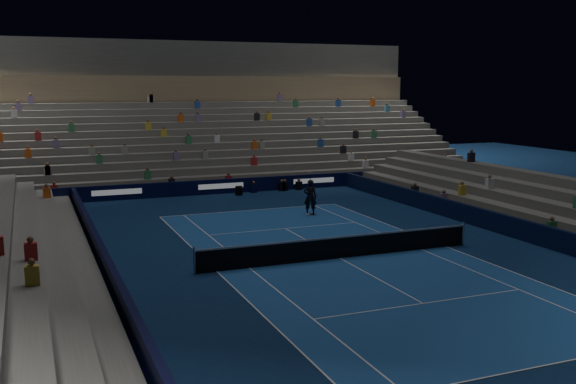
{
  "coord_description": "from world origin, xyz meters",
  "views": [
    {
      "loc": [
        -12.28,
        -24.55,
        7.36
      ],
      "look_at": [
        0.0,
        6.0,
        2.0
      ],
      "focal_mm": 40.75,
      "sensor_mm": 36.0,
      "label": 1
    }
  ],
  "objects": [
    {
      "name": "court_surface",
      "position": [
        0.0,
        0.0,
        0.01
      ],
      "size": [
        10.97,
        23.77,
        0.01
      ],
      "primitive_type": "cube",
      "color": "#1B4C96",
      "rests_on": "ground"
    },
    {
      "name": "ground",
      "position": [
        0.0,
        0.0,
        0.0
      ],
      "size": [
        90.0,
        90.0,
        0.0
      ],
      "primitive_type": "plane",
      "color": "#0C2249",
      "rests_on": "ground"
    },
    {
      "name": "sponsor_barrier_west",
      "position": [
        -9.7,
        0.0,
        0.5
      ],
      "size": [
        0.25,
        37.0,
        1.0
      ],
      "primitive_type": "cube",
      "color": "black",
      "rests_on": "ground"
    },
    {
      "name": "sponsor_barrier_far",
      "position": [
        0.0,
        18.5,
        0.5
      ],
      "size": [
        44.0,
        0.25,
        1.0
      ],
      "primitive_type": "cube",
      "color": "black",
      "rests_on": "ground"
    },
    {
      "name": "grandstand_west",
      "position": [
        -13.17,
        0.0,
        0.92
      ],
      "size": [
        5.0,
        37.0,
        2.5
      ],
      "color": "slate",
      "rests_on": "ground"
    },
    {
      "name": "tennis_player",
      "position": [
        2.7,
        9.3,
        1.03
      ],
      "size": [
        0.89,
        0.76,
        2.06
      ],
      "primitive_type": "imported",
      "rotation": [
        0.0,
        0.0,
        2.72
      ],
      "color": "black",
      "rests_on": "ground"
    },
    {
      "name": "grandstand_east",
      "position": [
        13.17,
        0.0,
        0.92
      ],
      "size": [
        5.0,
        37.0,
        2.5
      ],
      "color": "slate",
      "rests_on": "ground"
    },
    {
      "name": "sponsor_barrier_east",
      "position": [
        9.7,
        0.0,
        0.5
      ],
      "size": [
        0.25,
        37.0,
        1.0
      ],
      "primitive_type": "cube",
      "color": "black",
      "rests_on": "ground"
    },
    {
      "name": "broadcast_camera",
      "position": [
        1.01,
        17.46,
        0.31
      ],
      "size": [
        0.63,
        0.98,
        0.6
      ],
      "color": "black",
      "rests_on": "ground"
    },
    {
      "name": "tennis_net",
      "position": [
        0.0,
        0.0,
        0.5
      ],
      "size": [
        12.9,
        0.1,
        1.1
      ],
      "color": "#B2B2B7",
      "rests_on": "ground"
    },
    {
      "name": "grandstand_main",
      "position": [
        0.0,
        27.9,
        3.38
      ],
      "size": [
        44.0,
        15.2,
        11.2
      ],
      "color": "#61615C",
      "rests_on": "ground"
    }
  ]
}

